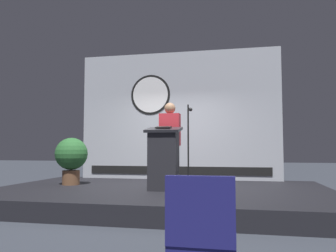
% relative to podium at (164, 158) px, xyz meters
% --- Properties ---
extents(ground_plane, '(40.00, 40.00, 0.00)m').
position_rel_podium_xyz_m(ground_plane, '(-0.13, 0.34, -0.88)').
color(ground_plane, '#383D47').
extents(stage_platform, '(6.40, 4.00, 0.30)m').
position_rel_podium_xyz_m(stage_platform, '(-0.13, 0.34, -0.73)').
color(stage_platform, black).
rests_on(stage_platform, ground).
extents(banner_display, '(5.02, 0.12, 3.19)m').
position_rel_podium_xyz_m(banner_display, '(-0.14, 2.19, 1.01)').
color(banner_display, '#B2B7C1').
rests_on(banner_display, stage_platform).
extents(podium, '(0.64, 0.50, 1.18)m').
position_rel_podium_xyz_m(podium, '(0.00, 0.00, 0.00)').
color(podium, '#26262B').
rests_on(podium, stage_platform).
extents(speaker_person, '(0.40, 0.26, 1.67)m').
position_rel_podium_xyz_m(speaker_person, '(0.02, 0.48, 0.27)').
color(speaker_person, black).
rests_on(speaker_person, stage_platform).
extents(microphone_stand, '(0.24, 0.48, 1.54)m').
position_rel_podium_xyz_m(microphone_stand, '(0.48, -0.11, -0.04)').
color(microphone_stand, black).
rests_on(microphone_stand, stage_platform).
extents(potted_plant, '(0.68, 0.68, 0.99)m').
position_rel_podium_xyz_m(potted_plant, '(-2.12, 0.52, 0.01)').
color(potted_plant, brown).
rests_on(potted_plant, stage_platform).
extents(audience_chair_right, '(0.44, 0.45, 0.89)m').
position_rel_podium_xyz_m(audience_chair_right, '(1.08, -3.75, -0.39)').
color(audience_chair_right, black).
rests_on(audience_chair_right, ground).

